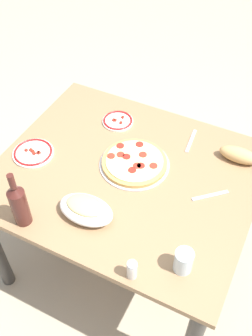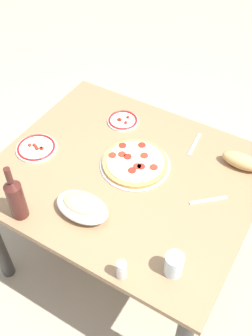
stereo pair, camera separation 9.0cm
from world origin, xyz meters
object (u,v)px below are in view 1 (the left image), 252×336
(pepperoni_pizza, at_px, (134,163))
(side_plate_near, at_px, (33,153))
(water_glass, at_px, (183,261))
(side_plate_far, at_px, (118,121))
(dining_table, at_px, (126,189))
(bread_loaf, at_px, (239,155))
(spice_shaker, at_px, (132,270))
(wine_bottle, at_px, (19,204))
(baked_pasta_dish, at_px, (86,209))

(pepperoni_pizza, xyz_separation_m, side_plate_near, (0.47, 0.15, -0.01))
(water_glass, bearing_deg, side_plate_far, -46.68)
(dining_table, xyz_separation_m, bread_loaf, (-0.44, -0.31, 0.16))
(side_plate_near, bearing_deg, water_glass, 163.82)
(pepperoni_pizza, relative_size, bread_loaf, 1.78)
(pepperoni_pizza, relative_size, spice_shaker, 3.79)
(wine_bottle, bearing_deg, spice_shaker, 177.25)
(spice_shaker, bearing_deg, wine_bottle, -2.75)
(side_plate_far, bearing_deg, bread_loaf, -179.37)
(spice_shaker, bearing_deg, water_glass, -144.15)
(dining_table, distance_m, wine_bottle, 0.55)
(dining_table, bearing_deg, baked_pasta_dish, 81.96)
(bread_loaf, bearing_deg, water_glass, 87.18)
(water_glass, distance_m, bread_loaf, 0.65)
(bread_loaf, xyz_separation_m, spice_shaker, (0.19, 0.76, 0.01))
(spice_shaker, bearing_deg, bread_loaf, -103.89)
(water_glass, bearing_deg, spice_shaker, 35.85)
(spice_shaker, bearing_deg, dining_table, -61.07)
(dining_table, bearing_deg, side_plate_near, 11.38)
(side_plate_near, relative_size, side_plate_far, 1.23)
(baked_pasta_dish, distance_m, side_plate_near, 0.46)
(pepperoni_pizza, xyz_separation_m, baked_pasta_dish, (0.05, 0.35, 0.03))
(baked_pasta_dish, relative_size, side_plate_far, 1.49)
(pepperoni_pizza, relative_size, water_glass, 3.25)
(wine_bottle, height_order, water_glass, wine_bottle)
(pepperoni_pizza, relative_size, side_plate_near, 1.67)
(side_plate_far, bearing_deg, spice_shaker, 120.74)
(side_plate_far, relative_size, bread_loaf, 0.87)
(side_plate_far, relative_size, spice_shaker, 1.85)
(side_plate_near, distance_m, bread_loaf, 0.98)
(bread_loaf, height_order, spice_shaker, spice_shaker)
(baked_pasta_dish, xyz_separation_m, spice_shaker, (-0.29, 0.17, 0.00))
(baked_pasta_dish, xyz_separation_m, bread_loaf, (-0.48, -0.59, -0.01))
(spice_shaker, bearing_deg, baked_pasta_dish, -29.53)
(water_glass, xyz_separation_m, bread_loaf, (-0.03, -0.65, -0.02))
(wine_bottle, bearing_deg, side_plate_near, -59.98)
(dining_table, distance_m, baked_pasta_dish, 0.33)
(side_plate_near, xyz_separation_m, side_plate_far, (-0.26, -0.39, 0.00))
(side_plate_near, height_order, spice_shaker, spice_shaker)
(baked_pasta_dish, relative_size, spice_shaker, 2.76)
(spice_shaker, bearing_deg, pepperoni_pizza, -65.25)
(baked_pasta_dish, xyz_separation_m, side_plate_near, (0.41, -0.20, -0.03))
(dining_table, distance_m, pepperoni_pizza, 0.15)
(side_plate_near, bearing_deg, baked_pasta_dish, 154.47)
(water_glass, relative_size, side_plate_near, 0.51)
(pepperoni_pizza, distance_m, spice_shaker, 0.57)
(baked_pasta_dish, bearing_deg, side_plate_far, -75.13)
(baked_pasta_dish, height_order, side_plate_near, baked_pasta_dish)
(wine_bottle, bearing_deg, pepperoni_pizza, -118.94)
(dining_table, bearing_deg, side_plate_far, -56.65)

